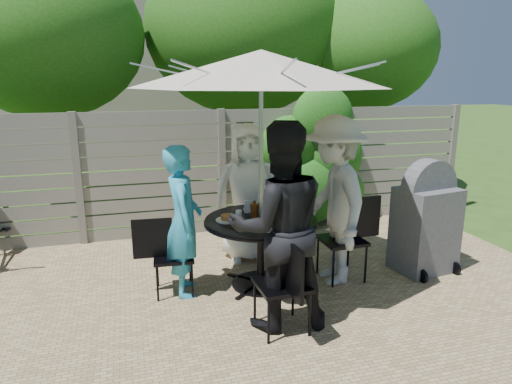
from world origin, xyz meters
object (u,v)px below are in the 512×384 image
object	(u,v)px
bbq_grill	(426,222)
person_left	(183,222)
glass_right	(282,209)
person_front	(279,228)
person_right	(334,201)
patio_table	(261,240)
chair_left	(173,271)
syrup_jug	(254,211)
plate_front	(268,227)
glass_left	(239,217)
chair_front	(282,304)
person_back	(247,193)
coffee_cup	(265,207)
chair_back	(246,235)
plate_back	(254,207)
umbrella	(261,69)
glass_front	(276,219)
plate_right	(293,215)
plate_left	(228,218)
chair_right	(343,255)
glass_back	(247,207)

from	to	relation	value
bbq_grill	person_left	bearing A→B (deg)	166.42
bbq_grill	glass_right	bearing A→B (deg)	163.41
person_front	person_right	xyz separation A→B (m)	(0.90, 0.76, -0.02)
patio_table	chair_left	world-z (taller)	chair_left
person_right	syrup_jug	bearing A→B (deg)	-93.22
plate_front	glass_left	world-z (taller)	glass_left
chair_front	bbq_grill	bearing A→B (deg)	-70.47
person_back	coffee_cup	bearing A→B (deg)	-80.69
chair_back	glass_right	distance (m)	1.08
chair_left	plate_back	world-z (taller)	chair_left
umbrella	glass_front	world-z (taller)	umbrella
plate_right	coffee_cup	distance (m)	0.34
plate_right	glass_front	xyz separation A→B (m)	(-0.28, -0.24, 0.05)
person_back	person_front	world-z (taller)	person_front
plate_back	plate_left	xyz separation A→B (m)	(-0.39, -0.33, 0.00)
chair_front	glass_front	size ratio (longest dim) A/B	6.70
umbrella	chair_back	xyz separation A→B (m)	(0.08, 0.96, -2.09)
person_back	plate_left	xyz separation A→B (m)	(-0.43, -0.80, -0.06)
patio_table	plate_right	xyz separation A→B (m)	(0.36, -0.03, 0.27)
person_left	syrup_jug	distance (m)	0.77
umbrella	glass_front	xyz separation A→B (m)	(0.08, -0.27, -1.50)
chair_right	plate_back	xyz separation A→B (m)	(-0.93, 0.44, 0.53)
chair_left	plate_front	distance (m)	1.17
chair_back	chair_front	size ratio (longest dim) A/B	0.98
plate_back	coffee_cup	bearing A→B (deg)	-59.33
glass_back	syrup_jug	bearing A→B (deg)	-82.78
person_front	plate_back	world-z (taller)	person_front
chair_front	plate_back	xyz separation A→B (m)	(0.11, 1.32, 0.54)
plate_back	glass_left	xyz separation A→B (m)	(-0.30, -0.44, 0.05)
person_left	plate_left	bearing A→B (deg)	-90.00
person_left	plate_back	bearing A→B (deg)	-66.55
plate_front	plate_left	bearing A→B (deg)	130.13
chair_right	bbq_grill	xyz separation A→B (m)	(1.04, -0.06, 0.33)
person_right	plate_front	size ratio (longest dim) A/B	7.31
plate_right	syrup_jug	xyz separation A→B (m)	(-0.41, 0.09, 0.06)
person_right	plate_front	distance (m)	0.91
person_back	glass_back	distance (m)	0.58
chair_back	person_back	xyz separation A→B (m)	(-0.01, -0.13, 0.60)
plate_left	glass_left	bearing A→B (deg)	-51.13
chair_back	glass_front	bearing A→B (deg)	0.71
plate_right	bbq_grill	size ratio (longest dim) A/B	0.19
glass_back	glass_right	size ratio (longest dim) A/B	1.00
plate_left	plate_front	world-z (taller)	same
plate_front	coffee_cup	xyz separation A→B (m)	(0.15, 0.57, 0.04)
plate_back	bbq_grill	distance (m)	2.04
chair_left	glass_left	world-z (taller)	glass_left
person_right	bbq_grill	size ratio (longest dim) A/B	1.38
umbrella	person_left	distance (m)	1.76
chair_front	person_front	xyz separation A→B (m)	(0.01, 0.14, 0.68)
person_left	bbq_grill	world-z (taller)	person_left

